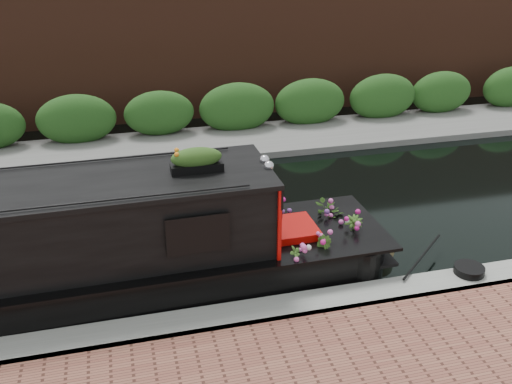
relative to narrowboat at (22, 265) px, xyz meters
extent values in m
plane|color=black|center=(2.60, 2.02, -0.77)|extent=(80.00, 80.00, 0.00)
cube|color=gray|center=(2.60, -1.28, -0.77)|extent=(40.00, 0.60, 0.50)
cube|color=slate|center=(2.60, 6.22, -0.77)|extent=(40.00, 2.40, 0.34)
cube|color=#234F1A|center=(2.60, 7.12, -0.77)|extent=(40.00, 1.10, 2.80)
cube|color=#4C2819|center=(2.60, 9.22, -0.77)|extent=(40.00, 1.00, 8.00)
cube|color=#AF0A07|center=(3.80, 0.00, 0.54)|extent=(0.07, 1.62, 1.25)
cube|color=black|center=(2.57, -0.82, 0.61)|extent=(0.83, 0.04, 0.51)
cube|color=#AF0A07|center=(4.28, 0.00, -0.13)|extent=(0.75, 0.84, 0.46)
sphere|color=silver|center=(3.81, -0.13, 1.27)|extent=(0.17, 0.17, 0.17)
sphere|color=silver|center=(3.81, 0.13, 1.27)|extent=(0.17, 0.17, 0.17)
cube|color=black|center=(2.72, 0.00, 1.31)|extent=(0.79, 0.26, 0.13)
ellipsoid|color=orange|center=(2.72, 0.00, 1.48)|extent=(0.87, 0.28, 0.22)
imported|color=#30551C|center=(4.10, -0.71, -0.12)|extent=(0.30, 0.29, 0.47)
imported|color=#30551C|center=(4.59, -0.63, -0.10)|extent=(0.30, 0.34, 0.52)
imported|color=#30551C|center=(5.11, 0.46, -0.07)|extent=(0.67, 0.65, 0.57)
imported|color=#30551C|center=(5.29, -0.15, -0.08)|extent=(0.42, 0.42, 0.56)
imported|color=#30551C|center=(4.23, 0.69, -0.07)|extent=(0.21, 0.31, 0.58)
cylinder|color=olive|center=(5.95, 0.00, -0.61)|extent=(0.32, 0.35, 0.32)
cylinder|color=black|center=(6.92, -1.18, -0.46)|extent=(0.49, 0.49, 0.12)
camera|label=1|loc=(1.63, -7.91, 4.65)|focal=40.00mm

